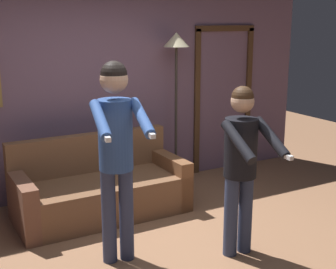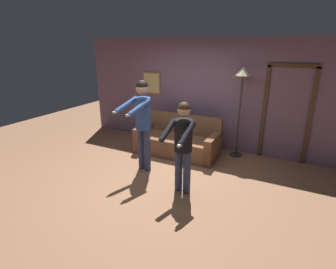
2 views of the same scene
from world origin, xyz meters
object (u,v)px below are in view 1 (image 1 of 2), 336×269
torchiere_lamp (176,59)px  person_standing_right (241,157)px  person_standing_left (116,142)px  couch (100,190)px

torchiere_lamp → person_standing_right: bearing=-103.1°
torchiere_lamp → person_standing_left: (-1.51, -1.59, -0.55)m
person_standing_right → couch: bearing=117.8°
couch → person_standing_left: size_ratio=1.05×
person_standing_left → person_standing_right: bearing=-21.6°
person_standing_left → couch: bearing=77.6°
couch → person_standing_right: person_standing_right is taller
couch → person_standing_right: size_ratio=1.20×
couch → torchiere_lamp: torchiere_lamp is taller
couch → person_standing_right: bearing=-62.2°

